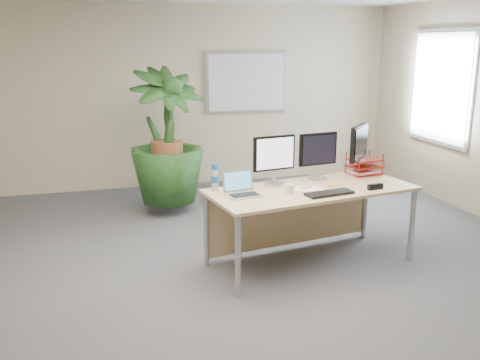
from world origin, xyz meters
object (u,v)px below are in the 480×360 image
object	(u,v)px
monitor_right	(318,153)
laptop	(241,189)
desk	(305,201)
monitor_left	(274,157)
floor_plant	(167,156)

from	to	relation	value
monitor_right	laptop	world-z (taller)	monitor_right
desk	monitor_left	xyz separation A→B (m)	(-0.29, 0.12, 0.45)
floor_plant	desk	bearing A→B (deg)	-60.63
desk	monitor_left	world-z (taller)	monitor_left
desk	monitor_left	bearing A→B (deg)	156.99
monitor_left	monitor_right	size ratio (longest dim) A/B	1.03
floor_plant	monitor_right	size ratio (longest dim) A/B	3.14
desk	floor_plant	size ratio (longest dim) A/B	1.42
floor_plant	monitor_right	world-z (taller)	floor_plant
monitor_left	monitor_right	xyz separation A→B (m)	(0.51, 0.10, -0.01)
monitor_left	laptop	xyz separation A→B (m)	(-0.41, -0.26, -0.22)
monitor_left	monitor_right	distance (m)	0.53
floor_plant	laptop	xyz separation A→B (m)	(0.38, -2.07, 0.08)
desk	monitor_right	bearing A→B (deg)	45.09
floor_plant	monitor_left	size ratio (longest dim) A/B	3.06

